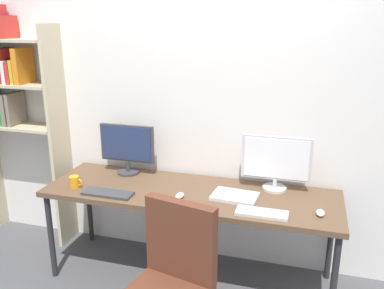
% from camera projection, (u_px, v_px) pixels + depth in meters
% --- Properties ---
extents(wall_back, '(4.59, 0.10, 2.60)m').
position_uv_depth(wall_back, '(205.00, 106.00, 3.24)').
color(wall_back, silver).
rests_on(wall_back, ground_plane).
extents(desk, '(2.19, 0.68, 0.74)m').
position_uv_depth(desk, '(190.00, 197.00, 3.04)').
color(desk, brown).
rests_on(desk, ground_plane).
extents(bookshelf, '(0.83, 0.28, 2.10)m').
position_uv_depth(bookshelf, '(7.00, 91.00, 3.51)').
color(bookshelf, beige).
rests_on(bookshelf, ground_plane).
extents(monitor_left, '(0.46, 0.18, 0.41)m').
position_uv_depth(monitor_left, '(127.00, 147.00, 3.31)').
color(monitor_left, '#38383D').
rests_on(monitor_left, desk).
extents(monitor_right, '(0.51, 0.18, 0.41)m').
position_uv_depth(monitor_right, '(276.00, 161.00, 2.99)').
color(monitor_right, silver).
rests_on(monitor_right, desk).
extents(keyboard_left, '(0.37, 0.13, 0.02)m').
position_uv_depth(keyboard_left, '(108.00, 193.00, 2.96)').
color(keyboard_left, '#38383D').
rests_on(keyboard_left, desk).
extents(keyboard_right, '(0.34, 0.13, 0.02)m').
position_uv_depth(keyboard_right, '(262.00, 213.00, 2.66)').
color(keyboard_right, silver).
rests_on(keyboard_right, desk).
extents(mouse_left_side, '(0.06, 0.10, 0.03)m').
position_uv_depth(mouse_left_side, '(320.00, 213.00, 2.65)').
color(mouse_left_side, silver).
rests_on(mouse_left_side, desk).
extents(mouse_right_side, '(0.06, 0.10, 0.03)m').
position_uv_depth(mouse_right_side, '(180.00, 196.00, 2.91)').
color(mouse_right_side, silver).
rests_on(mouse_right_side, desk).
extents(laptop_closed, '(0.34, 0.25, 0.02)m').
position_uv_depth(laptop_closed, '(235.00, 196.00, 2.91)').
color(laptop_closed, silver).
rests_on(laptop_closed, desk).
extents(coffee_mug, '(0.11, 0.08, 0.09)m').
position_uv_depth(coffee_mug, '(75.00, 182.00, 3.08)').
color(coffee_mug, orange).
rests_on(coffee_mug, desk).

